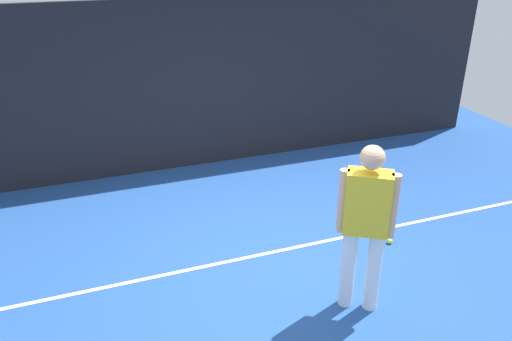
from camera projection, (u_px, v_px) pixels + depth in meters
The scene contains 5 objects.
ground_plane at pixel (268, 267), 5.52m from camera, with size 12.00×12.00×0.00m, color #234C93.
back_fence at pixel (197, 85), 7.54m from camera, with size 10.00×0.10×2.55m, color black.
court_line at pixel (260, 255), 5.73m from camera, with size 9.00×0.05×0.00m, color white.
tennis_player at pixel (366, 220), 4.54m from camera, with size 0.46×0.40×1.70m.
tennis_ball_near_player at pixel (390, 241), 5.93m from camera, with size 0.07×0.07×0.07m, color #CCE033.
Camera 1 is at (-1.69, -4.23, 3.30)m, focal length 35.17 mm.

